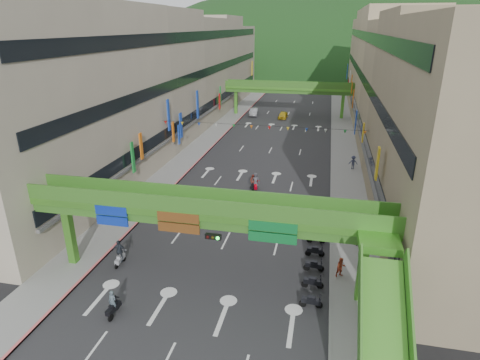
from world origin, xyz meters
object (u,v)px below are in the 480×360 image
at_px(overpass_near, 214,223).
at_px(scooter_rider_mid, 253,182).
at_px(car_yellow, 283,115).
at_px(scooter_rider_near, 113,305).
at_px(car_silver, 254,112).
at_px(pedestrian_red, 341,269).

height_order(overpass_near, scooter_rider_mid, overpass_near).
distance_m(scooter_rider_mid, car_yellow, 38.75).
bearing_deg(car_yellow, scooter_rider_near, -92.20).
bearing_deg(overpass_near, scooter_rider_near, -142.69).
height_order(scooter_rider_near, scooter_rider_mid, scooter_rider_mid).
bearing_deg(car_silver, overpass_near, -87.17).
distance_m(scooter_rider_near, car_yellow, 61.77).
distance_m(overpass_near, scooter_rider_mid, 18.99).
distance_m(scooter_rider_near, pedestrian_red, 16.39).
bearing_deg(overpass_near, pedestrian_red, 18.96).
bearing_deg(scooter_rider_near, overpass_near, 37.31).
height_order(car_silver, car_yellow, car_silver).
bearing_deg(scooter_rider_mid, car_silver, 100.21).
height_order(scooter_rider_near, pedestrian_red, scooter_rider_near).
bearing_deg(scooter_rider_mid, overpass_near, -87.97).
xyz_separation_m(overpass_near, car_yellow, (-1.59, 57.25, -4.51)).
distance_m(scooter_rider_near, car_silver, 63.33).
xyz_separation_m(scooter_rider_near, scooter_rider_mid, (5.09, 22.89, 0.14)).
xyz_separation_m(overpass_near, car_silver, (-7.93, 58.91, -4.44)).
xyz_separation_m(car_silver, car_yellow, (6.34, -1.66, -0.07)).
relative_size(car_silver, pedestrian_red, 3.00).
distance_m(scooter_rider_near, scooter_rider_mid, 23.45).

